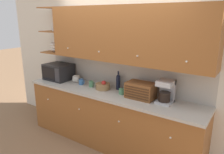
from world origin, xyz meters
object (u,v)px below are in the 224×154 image
microwave (59,72)px  mug_blue_second (81,82)px  fruit_basket (103,86)px  wine_bottle (118,81)px  mug_patterned_third (91,84)px  bread_box (141,90)px  mug (122,91)px  coffee_maker (166,91)px  bowl_stack_on_counter (76,78)px

microwave → mug_blue_second: (0.59, -0.01, -0.10)m
fruit_basket → wine_bottle: bearing=33.0°
fruit_basket → wine_bottle: wine_bottle is taller
mug_patterned_third → bread_box: bread_box is taller
mug_patterned_third → mug: (0.62, -0.01, -0.01)m
mug_patterned_third → fruit_basket: size_ratio=0.44×
bread_box → coffee_maker: bearing=7.8°
fruit_basket → microwave: bearing=-179.8°
microwave → bread_box: 1.76m
microwave → mug_blue_second: 0.60m
mug → bread_box: 0.32m
mug → microwave: bearing=179.1°
bowl_stack_on_counter → coffee_maker: bearing=-1.3°
wine_bottle → mug: wine_bottle is taller
fruit_basket → bread_box: bread_box is taller
mug_patterned_third → mug_blue_second: bearing=179.3°
mug_blue_second → mug_patterned_third: bearing=-0.7°
bowl_stack_on_counter → mug: bearing=-5.6°
mug_blue_second → coffee_maker: 1.55m
fruit_basket → wine_bottle: (0.21, 0.14, 0.09)m
fruit_basket → coffee_maker: (1.07, 0.04, 0.11)m
wine_bottle → microwave: bearing=-173.6°
bread_box → bowl_stack_on_counter: bearing=176.3°
wine_bottle → mug: (0.18, -0.17, -0.10)m
bowl_stack_on_counter → mug_blue_second: bowl_stack_on_counter is taller
microwave → bowl_stack_on_counter: 0.40m
fruit_basket → mug: bearing=-3.9°
fruit_basket → coffee_maker: size_ratio=0.73×
mug_blue_second → wine_bottle: size_ratio=0.33×
microwave → coffee_maker: 2.13m
wine_bottle → fruit_basket: bearing=-147.0°
bowl_stack_on_counter → wine_bottle: wine_bottle is taller
microwave → bread_box: (1.76, -0.01, -0.03)m
mug_blue_second → coffee_maker: size_ratio=0.31×
microwave → fruit_basket: microwave is taller
fruit_basket → wine_bottle: 0.27m
bowl_stack_on_counter → coffee_maker: 1.76m
mug_patterned_third → bread_box: size_ratio=0.25×
mug_blue_second → fruit_basket: bearing=1.7°
fruit_basket → bread_box: size_ratio=0.57×
bowl_stack_on_counter → coffee_maker: (1.75, -0.04, 0.11)m
mug_patterned_third → wine_bottle: (0.45, 0.16, 0.09)m
mug_blue_second → mug: mug_blue_second is taller
mug_patterned_third → wine_bottle: size_ratio=0.34×
bowl_stack_on_counter → mug_blue_second: (0.21, -0.09, -0.00)m
fruit_basket → wine_bottle: size_ratio=0.78×
wine_bottle → mug_patterned_third: bearing=-160.9°
bowl_stack_on_counter → bread_box: 1.39m
microwave → fruit_basket: 1.06m
microwave → fruit_basket: size_ratio=2.07×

